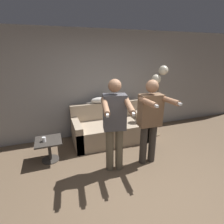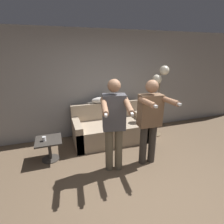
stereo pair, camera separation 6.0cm
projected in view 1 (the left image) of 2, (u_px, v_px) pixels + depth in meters
ground_plane at (144, 197)px, 2.66m from camera, size 16.00×16.00×0.00m
wall_back at (99, 85)px, 4.40m from camera, size 10.00×0.05×2.60m
couch at (110, 129)px, 4.29m from camera, size 1.78×0.87×0.88m
person_left at (115, 122)px, 2.96m from camera, size 0.54×0.73×1.68m
person_right at (150, 118)px, 3.19m from camera, size 0.52×0.69×1.64m
cat at (99, 100)px, 4.31m from camera, size 0.52×0.13×0.18m
floor_lamp at (159, 81)px, 4.22m from camera, size 0.40×0.30×1.78m
side_table at (49, 146)px, 3.46m from camera, size 0.50×0.50×0.45m
cup at (44, 139)px, 3.35m from camera, size 0.07×0.07×0.09m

